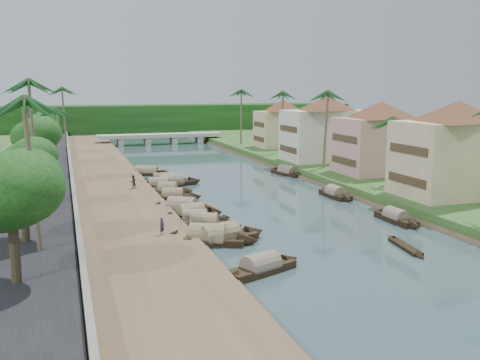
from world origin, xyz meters
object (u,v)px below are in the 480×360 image
object	(u,v)px
sampan_1	(207,239)
person_near	(162,226)
bridge	(160,137)
sampan_0	(261,267)
building_near	(456,148)

from	to	relation	value
sampan_1	person_near	world-z (taller)	person_near
bridge	sampan_0	bearing A→B (deg)	-95.47
sampan_1	person_near	distance (m)	3.87
bridge	sampan_0	world-z (taller)	bridge
building_near	person_near	size ratio (longest dim) A/B	10.31
sampan_0	building_near	bearing A→B (deg)	4.10
sampan_1	person_near	bearing A→B (deg)	-171.16
sampan_0	person_near	xyz separation A→B (m)	(-5.26, 9.09, 1.11)
building_near	sampan_0	distance (m)	31.11
sampan_1	building_near	bearing A→B (deg)	34.60
bridge	sampan_0	size ratio (longest dim) A/B	3.71
building_near	person_near	xyz separation A→B (m)	(-32.63, -4.43, -4.86)
building_near	sampan_0	world-z (taller)	building_near
sampan_0	bridge	bearing A→B (deg)	62.34
person_near	building_near	bearing A→B (deg)	-33.05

